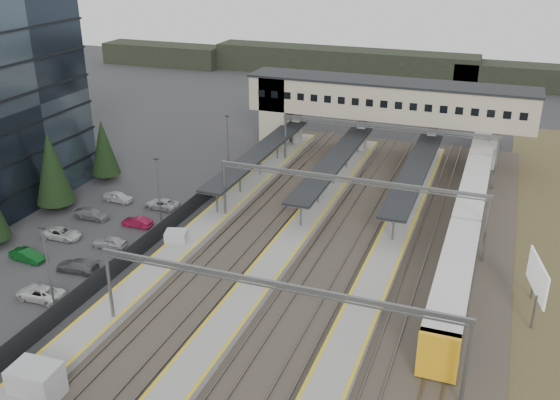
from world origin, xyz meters
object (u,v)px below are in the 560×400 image
at_px(relay_cabin_far, 176,240).
at_px(footbridge, 368,102).
at_px(train, 472,199).
at_px(relay_cabin_near, 37,383).
at_px(billboard, 537,279).

xyz_separation_m(relay_cabin_far, footbridge, (11.57, 35.96, 6.95)).
bearing_deg(relay_cabin_far, train, 33.94).
height_order(relay_cabin_near, train, train).
height_order(relay_cabin_near, billboard, billboard).
xyz_separation_m(relay_cabin_far, train, (27.87, 18.75, 1.15)).
xyz_separation_m(relay_cabin_near, footbridge, (9.51, 59.43, 6.56)).
relative_size(train, billboard, 10.69).
relative_size(relay_cabin_near, footbridge, 0.08).
bearing_deg(train, footbridge, 133.44).
bearing_deg(footbridge, billboard, -57.52).
bearing_deg(relay_cabin_far, billboard, -0.00).
distance_m(relay_cabin_near, billboard, 40.05).
distance_m(relay_cabin_near, footbridge, 60.54).
distance_m(relay_cabin_far, train, 33.61).
bearing_deg(billboard, footbridge, 122.48).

